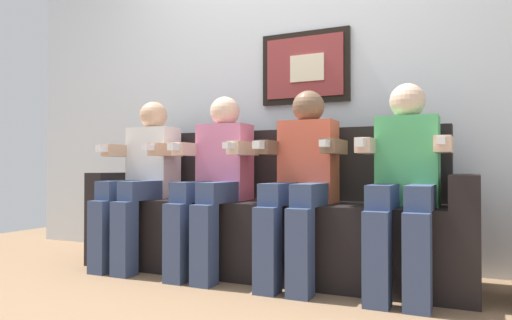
{
  "coord_description": "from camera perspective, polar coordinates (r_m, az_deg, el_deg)",
  "views": [
    {
      "loc": [
        1.18,
        -2.38,
        0.65
      ],
      "look_at": [
        0.0,
        0.15,
        0.7
      ],
      "focal_mm": 33.21,
      "sensor_mm": 36.0,
      "label": 1
    }
  ],
  "objects": [
    {
      "name": "back_wall_assembly",
      "position": [
        3.42,
        4.47,
        9.97
      ],
      "size": [
        4.8,
        0.1,
        2.6
      ],
      "color": "silver",
      "rests_on": "ground_plane"
    },
    {
      "name": "person_left_center",
      "position": [
        2.93,
        -4.92,
        -1.88
      ],
      "size": [
        0.46,
        0.56,
        1.11
      ],
      "color": "pink",
      "rests_on": "ground_plane"
    },
    {
      "name": "couch",
      "position": [
        2.97,
        1.46,
        -7.55
      ],
      "size": [
        2.4,
        0.58,
        0.9
      ],
      "color": "black",
      "rests_on": "ground_plane"
    },
    {
      "name": "person_rightmost",
      "position": [
        2.56,
        17.47,
        -1.98
      ],
      "size": [
        0.46,
        0.56,
        1.11
      ],
      "color": "#4CB266",
      "rests_on": "ground_plane"
    },
    {
      "name": "ground_plane",
      "position": [
        2.74,
        -1.38,
        -14.77
      ],
      "size": [
        6.24,
        6.24,
        0.0
      ],
      "primitive_type": "plane",
      "color": "#8C6B4C"
    },
    {
      "name": "person_right_center",
      "position": [
        2.69,
        5.51,
        -1.96
      ],
      "size": [
        0.46,
        0.56,
        1.11
      ],
      "color": "#D8593F",
      "rests_on": "ground_plane"
    },
    {
      "name": "person_leftmost",
      "position": [
        3.25,
        -13.56,
        -1.76
      ],
      "size": [
        0.46,
        0.56,
        1.11
      ],
      "color": "white",
      "rests_on": "ground_plane"
    }
  ]
}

